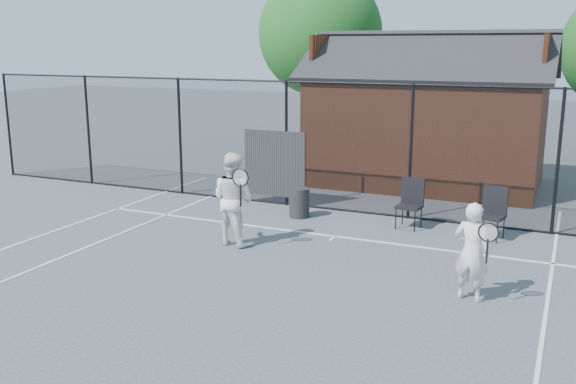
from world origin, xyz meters
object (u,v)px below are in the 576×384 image
at_px(player_back, 233,199).
at_px(waste_bin, 299,203).
at_px(chair_left, 409,204).
at_px(clubhouse, 428,126).
at_px(chair_right, 491,214).
at_px(player_front, 472,252).

bearing_deg(player_back, waste_bin, 80.75).
distance_m(player_back, chair_left, 3.80).
distance_m(clubhouse, player_back, 7.60).
bearing_deg(chair_left, chair_right, 1.19).
bearing_deg(chair_left, clubhouse, 103.68).
relative_size(clubhouse, player_front, 4.25).
distance_m(clubhouse, player_front, 8.68).
distance_m(chair_right, waste_bin, 4.15).
relative_size(player_front, chair_right, 1.48).
xyz_separation_m(player_front, chair_right, (-0.12, 3.37, -0.25)).
relative_size(player_front, chair_left, 1.47).
xyz_separation_m(player_back, chair_right, (4.53, 2.36, -0.39)).
bearing_deg(player_front, player_back, 167.78).
distance_m(clubhouse, waste_bin, 5.36).
bearing_deg(player_front, chair_right, 92.03).
height_order(chair_left, waste_bin, chair_left).
bearing_deg(chair_right, waste_bin, -168.34).
xyz_separation_m(player_front, player_back, (-4.65, 1.01, 0.14)).
bearing_deg(chair_left, player_back, -133.65).
distance_m(player_back, chair_right, 5.13).
height_order(chair_right, waste_bin, chair_right).
relative_size(player_back, waste_bin, 2.72).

